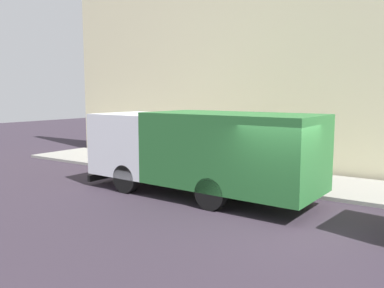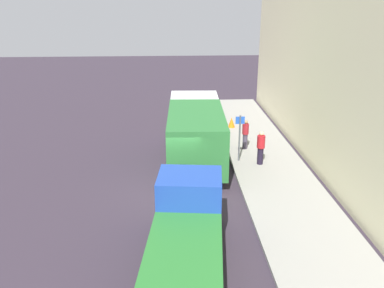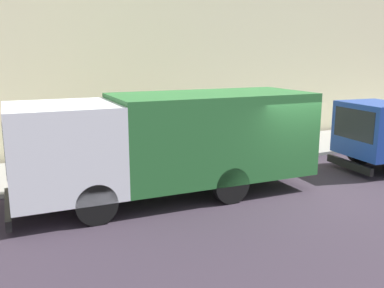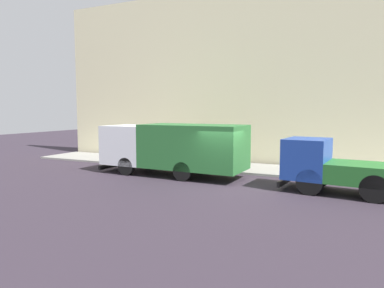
# 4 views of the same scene
# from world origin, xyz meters

# --- Properties ---
(ground) EXTENTS (80.00, 80.00, 0.00)m
(ground) POSITION_xyz_m (0.00, 0.00, 0.00)
(ground) COLOR #2F2631
(sidewalk) EXTENTS (3.54, 30.00, 0.13)m
(sidewalk) POSITION_xyz_m (4.77, 0.00, 0.06)
(sidewalk) COLOR gray
(sidewalk) RESTS_ON ground
(building_facade) EXTENTS (0.50, 30.00, 11.30)m
(building_facade) POSITION_xyz_m (7.04, 0.00, 5.65)
(building_facade) COLOR beige
(building_facade) RESTS_ON ground
(large_utility_truck) EXTENTS (2.86, 8.07, 2.73)m
(large_utility_truck) POSITION_xyz_m (1.29, 3.36, 1.56)
(large_utility_truck) COLOR white
(large_utility_truck) RESTS_ON ground
(pedestrian_walking) EXTENTS (0.45, 0.45, 1.58)m
(pedestrian_walking) POSITION_xyz_m (3.98, 4.31, 0.96)
(pedestrian_walking) COLOR #41384A
(pedestrian_walking) RESTS_ON sidewalk
(pedestrian_standing) EXTENTS (0.49, 0.49, 1.65)m
(pedestrian_standing) POSITION_xyz_m (4.35, 2.20, 0.99)
(pedestrian_standing) COLOR black
(pedestrian_standing) RESTS_ON sidewalk
(traffic_cone_orange) EXTENTS (0.43, 0.43, 0.62)m
(traffic_cone_orange) POSITION_xyz_m (3.81, 8.04, 0.43)
(traffic_cone_orange) COLOR orange
(traffic_cone_orange) RESTS_ON sidewalk
(street_sign_post) EXTENTS (0.44, 0.08, 2.32)m
(street_sign_post) POSITION_xyz_m (3.39, 2.67, 1.51)
(street_sign_post) COLOR #4C5156
(street_sign_post) RESTS_ON sidewalk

